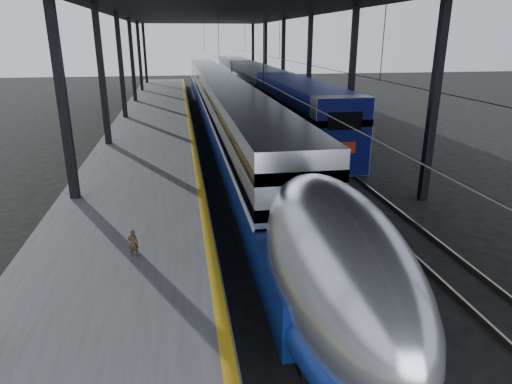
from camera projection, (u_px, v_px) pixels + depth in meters
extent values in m
plane|color=black|center=(230.00, 265.00, 15.22)|extent=(160.00, 160.00, 0.00)
cube|color=#4C4C4F|center=(152.00, 134.00, 33.19)|extent=(6.00, 80.00, 1.00)
cube|color=gold|center=(190.00, 126.00, 33.46)|extent=(0.30, 80.00, 0.01)
cube|color=slate|center=(217.00, 138.00, 34.07)|extent=(0.08, 80.00, 0.16)
cube|color=slate|center=(237.00, 137.00, 34.29)|extent=(0.08, 80.00, 0.16)
cube|color=slate|center=(283.00, 135.00, 34.85)|extent=(0.08, 80.00, 0.16)
cube|color=slate|center=(301.00, 135.00, 35.07)|extent=(0.08, 80.00, 0.16)
cube|color=black|center=(64.00, 112.00, 17.53)|extent=(0.35, 0.35, 9.00)
cube|color=black|center=(434.00, 103.00, 19.94)|extent=(0.35, 0.35, 9.00)
cube|color=black|center=(103.00, 86.00, 26.87)|extent=(0.35, 0.35, 9.00)
cube|color=black|center=(352.00, 82.00, 29.27)|extent=(0.35, 0.35, 9.00)
cube|color=black|center=(122.00, 73.00, 36.20)|extent=(0.35, 0.35, 9.00)
cube|color=black|center=(309.00, 71.00, 38.60)|extent=(0.35, 0.35, 9.00)
cube|color=black|center=(133.00, 65.00, 45.54)|extent=(0.35, 0.35, 9.00)
cube|color=black|center=(283.00, 64.00, 47.94)|extent=(0.35, 0.35, 9.00)
cube|color=black|center=(140.00, 61.00, 54.87)|extent=(0.35, 0.35, 9.00)
cube|color=black|center=(266.00, 60.00, 57.27)|extent=(0.35, 0.35, 9.00)
cube|color=black|center=(145.00, 57.00, 64.21)|extent=(0.35, 0.35, 9.00)
cube|color=black|center=(253.00, 56.00, 66.61)|extent=(0.35, 0.35, 9.00)
cube|color=black|center=(223.00, 6.00, 31.20)|extent=(18.00, 75.00, 0.45)
cylinder|color=slate|center=(225.00, 62.00, 32.43)|extent=(0.03, 74.00, 0.03)
cylinder|color=slate|center=(294.00, 62.00, 33.21)|extent=(0.03, 74.00, 0.03)
cube|color=silver|center=(218.00, 97.00, 40.14)|extent=(2.81, 57.00, 3.88)
cube|color=navy|center=(220.00, 113.00, 39.13)|extent=(2.89, 62.00, 1.50)
cube|color=silver|center=(218.00, 102.00, 40.28)|extent=(2.91, 57.00, 0.10)
cube|color=black|center=(218.00, 84.00, 39.78)|extent=(2.85, 57.00, 0.41)
cube|color=black|center=(218.00, 97.00, 40.14)|extent=(2.85, 57.00, 0.41)
ellipsoid|color=silver|center=(334.00, 266.00, 10.78)|extent=(2.81, 8.40, 3.88)
ellipsoid|color=navy|center=(331.00, 307.00, 11.14)|extent=(2.89, 8.40, 1.65)
ellipsoid|color=black|center=(383.00, 296.00, 8.10)|extent=(1.45, 2.20, 0.87)
cube|color=black|center=(330.00, 334.00, 11.39)|extent=(2.13, 2.60, 0.40)
cube|color=black|center=(231.00, 143.00, 31.93)|extent=(2.13, 2.60, 0.40)
cube|color=navy|center=(300.00, 112.00, 32.22)|extent=(3.06, 18.00, 4.15)
cube|color=gray|center=(340.00, 136.00, 24.38)|extent=(3.11, 1.20, 4.20)
cube|color=black|center=(345.00, 121.00, 23.50)|extent=(1.86, 0.06, 0.93)
cube|color=#AD1F0D|center=(343.00, 148.00, 23.96)|extent=(1.31, 0.06, 0.60)
cube|color=gray|center=(256.00, 85.00, 49.96)|extent=(3.06, 18.00, 4.15)
cube|color=gray|center=(235.00, 73.00, 67.69)|extent=(3.06, 18.00, 4.15)
cube|color=black|center=(325.00, 161.00, 27.27)|extent=(2.40, 2.40, 0.36)
cube|color=black|center=(261.00, 108.00, 47.80)|extent=(2.40, 2.40, 0.36)
imported|color=#442816|center=(133.00, 243.00, 13.54)|extent=(0.31, 0.21, 0.83)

